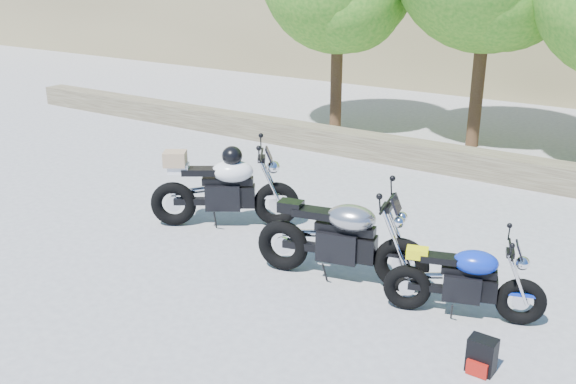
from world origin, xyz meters
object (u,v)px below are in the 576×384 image
at_px(silver_bike, 342,240).
at_px(white_bike, 224,187).
at_px(blue_bike, 465,282).
at_px(backpack, 482,356).

height_order(silver_bike, white_bike, white_bike).
relative_size(blue_bike, backpack, 4.82).
xyz_separation_m(white_bike, backpack, (4.56, -1.58, -0.45)).
bearing_deg(blue_bike, backpack, -79.36).
height_order(white_bike, backpack, white_bike).
relative_size(white_bike, blue_bike, 1.14).
xyz_separation_m(silver_bike, white_bike, (-2.41, 0.60, 0.07)).
bearing_deg(backpack, silver_bike, 157.71).
relative_size(silver_bike, blue_bike, 1.27).
distance_m(blue_bike, backpack, 1.11).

